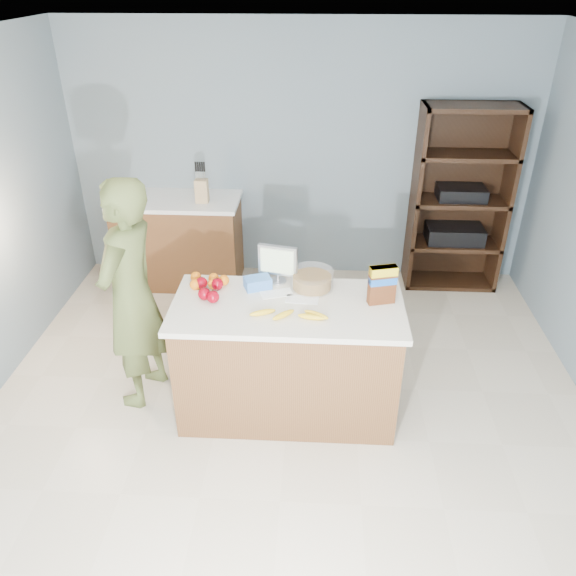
# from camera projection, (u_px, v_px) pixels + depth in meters

# --- Properties ---
(floor) EXTENTS (4.50, 5.00, 0.02)m
(floor) POSITION_uv_depth(u_px,v_px,m) (285.00, 436.00, 3.94)
(floor) COLOR beige
(floor) RESTS_ON ground
(walls) EXTENTS (4.52, 5.02, 2.51)m
(walls) POSITION_uv_depth(u_px,v_px,m) (285.00, 218.00, 3.11)
(walls) COLOR slate
(walls) RESTS_ON ground
(counter_peninsula) EXTENTS (1.56, 0.76, 0.90)m
(counter_peninsula) POSITION_uv_depth(u_px,v_px,m) (288.00, 363.00, 3.99)
(counter_peninsula) COLOR brown
(counter_peninsula) RESTS_ON ground
(back_cabinet) EXTENTS (1.24, 0.62, 0.90)m
(back_cabinet) POSITION_uv_depth(u_px,v_px,m) (180.00, 240.00, 5.67)
(back_cabinet) COLOR brown
(back_cabinet) RESTS_ON ground
(shelving_unit) EXTENTS (0.90, 0.40, 1.80)m
(shelving_unit) POSITION_uv_depth(u_px,v_px,m) (458.00, 202.00, 5.46)
(shelving_unit) COLOR black
(shelving_unit) RESTS_ON ground
(person) EXTENTS (0.54, 0.70, 1.72)m
(person) POSITION_uv_depth(u_px,v_px,m) (131.00, 296.00, 3.92)
(person) COLOR #505B2D
(person) RESTS_ON ground
(knife_block) EXTENTS (0.12, 0.10, 0.31)m
(knife_block) POSITION_uv_depth(u_px,v_px,m) (202.00, 190.00, 5.32)
(knife_block) COLOR tan
(knife_block) RESTS_ON back_cabinet
(envelopes) EXTENTS (0.42, 0.22, 0.00)m
(envelopes) POSITION_uv_depth(u_px,v_px,m) (289.00, 296.00, 3.84)
(envelopes) COLOR white
(envelopes) RESTS_ON counter_peninsula
(bananas) EXTENTS (0.52, 0.15, 0.04)m
(bananas) POSITION_uv_depth(u_px,v_px,m) (293.00, 315.00, 3.60)
(bananas) COLOR yellow
(bananas) RESTS_ON counter_peninsula
(apples) EXTENTS (0.20, 0.27, 0.09)m
(apples) POSITION_uv_depth(u_px,v_px,m) (209.00, 289.00, 3.84)
(apples) COLOR maroon
(apples) RESTS_ON counter_peninsula
(oranges) EXTENTS (0.28, 0.19, 0.08)m
(oranges) POSITION_uv_depth(u_px,v_px,m) (208.00, 281.00, 3.95)
(oranges) COLOR orange
(oranges) RESTS_ON counter_peninsula
(blue_carton) EXTENTS (0.21, 0.18, 0.08)m
(blue_carton) POSITION_uv_depth(u_px,v_px,m) (258.00, 283.00, 3.92)
(blue_carton) COLOR blue
(blue_carton) RESTS_ON counter_peninsula
(salad_bowl) EXTENTS (0.30, 0.30, 0.13)m
(salad_bowl) POSITION_uv_depth(u_px,v_px,m) (312.00, 280.00, 3.92)
(salad_bowl) COLOR #267219
(salad_bowl) RESTS_ON counter_peninsula
(tv) EXTENTS (0.28, 0.12, 0.28)m
(tv) POSITION_uv_depth(u_px,v_px,m) (278.00, 262.00, 3.94)
(tv) COLOR silver
(tv) RESTS_ON counter_peninsula
(cereal_box) EXTENTS (0.19, 0.11, 0.27)m
(cereal_box) POSITION_uv_depth(u_px,v_px,m) (382.00, 282.00, 3.69)
(cereal_box) COLOR #592B14
(cereal_box) RESTS_ON counter_peninsula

